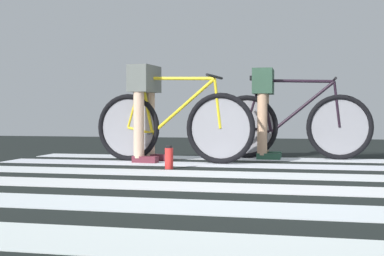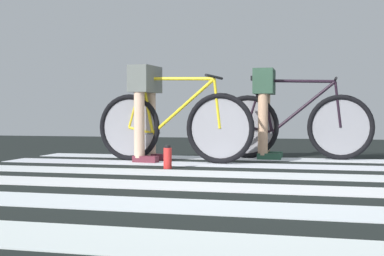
% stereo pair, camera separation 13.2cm
% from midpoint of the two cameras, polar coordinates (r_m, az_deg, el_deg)
% --- Properties ---
extents(ground, '(18.00, 14.00, 0.02)m').
position_cam_midpoint_polar(ground, '(3.57, 5.22, -6.69)').
color(ground, black).
extents(crosswalk_markings, '(5.39, 5.00, 0.00)m').
position_cam_midpoint_polar(crosswalk_markings, '(3.48, 4.90, -6.70)').
color(crosswalk_markings, silver).
rests_on(crosswalk_markings, ground).
extents(bicycle_1_of_2, '(1.73, 0.52, 0.93)m').
position_cam_midpoint_polar(bicycle_1_of_2, '(5.28, -2.90, 0.31)').
color(bicycle_1_of_2, black).
rests_on(bicycle_1_of_2, ground).
extents(cyclist_1_of_2, '(0.36, 0.43, 1.01)m').
position_cam_midpoint_polar(cyclist_1_of_2, '(5.41, -5.96, 3.18)').
color(cyclist_1_of_2, beige).
rests_on(cyclist_1_of_2, ground).
extents(bicycle_2_of_2, '(1.74, 0.52, 0.93)m').
position_cam_midpoint_polar(bicycle_2_of_2, '(5.78, 10.44, 0.39)').
color(bicycle_2_of_2, black).
rests_on(bicycle_2_of_2, ground).
extents(cyclist_2_of_2, '(0.31, 0.41, 1.01)m').
position_cam_midpoint_polar(cyclist_2_of_2, '(5.80, 7.38, 3.04)').
color(cyclist_2_of_2, tan).
rests_on(cyclist_2_of_2, ground).
extents(water_bottle, '(0.08, 0.08, 0.22)m').
position_cam_midpoint_polar(water_bottle, '(4.68, -3.37, -3.34)').
color(water_bottle, red).
rests_on(water_bottle, ground).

